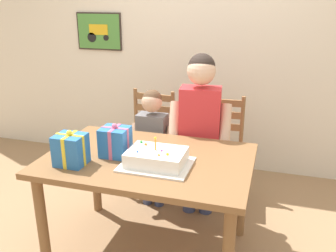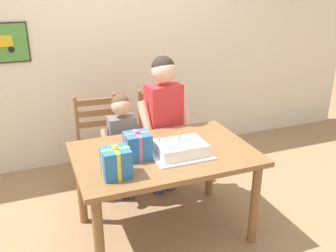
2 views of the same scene
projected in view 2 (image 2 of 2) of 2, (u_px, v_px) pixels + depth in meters
ground_plane at (164, 231)px, 3.12m from camera, size 20.00×20.00×0.00m
back_wall at (111, 45)px, 4.03m from camera, size 6.40×0.11×2.60m
dining_table at (164, 163)px, 2.89m from camera, size 1.37×0.91×0.74m
birthday_cake at (181, 149)px, 2.78m from camera, size 0.44×0.34×0.19m
gift_box_red_large at (138, 146)px, 2.72m from camera, size 0.19×0.17×0.23m
gift_box_beside_cake at (116, 163)px, 2.47m from camera, size 0.19×0.17×0.23m
chair_left at (100, 144)px, 3.63m from camera, size 0.45×0.45×0.92m
chair_right at (163, 134)px, 3.85m from camera, size 0.44×0.44×0.92m
child_older at (164, 113)px, 3.41m from camera, size 0.51×0.30×1.35m
child_younger at (122, 138)px, 3.35m from camera, size 0.38×0.21×1.04m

